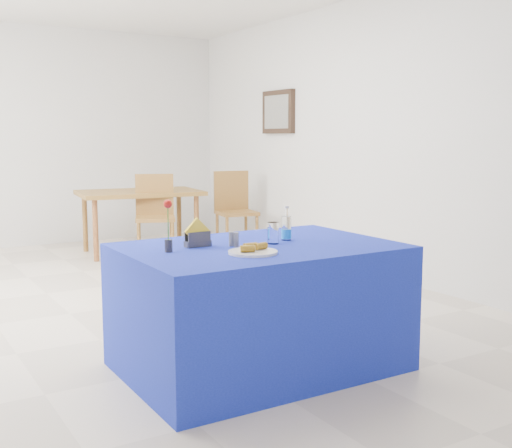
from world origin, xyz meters
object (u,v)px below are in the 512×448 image
Objects in this scene: water_bottle at (286,229)px; chair_bg_left at (155,210)px; chair_bg_right at (234,205)px; plate at (253,252)px; oak_table at (140,197)px; blue_table at (259,307)px.

chair_bg_left is (0.57, 3.55, -0.27)m from water_bottle.
chair_bg_right is (1.02, -0.05, 0.01)m from chair_bg_left.
water_bottle is 3.85m from chair_bg_right.
plate is 3.97m from chair_bg_left.
chair_bg_right is (2.00, 3.79, -0.20)m from plate.
chair_bg_right is (1.01, -0.53, -0.11)m from oak_table.
plate is 0.52m from water_bottle.
blue_table is at bearing -107.30° from chair_bg_right.
chair_bg_left is at bearing 75.60° from plate.
chair_bg_left reaches higher than plate.
blue_table is 0.52m from water_bottle.
plate reaches higher than blue_table.
water_bottle is at bearing 34.94° from plate.
blue_table is 3.71m from chair_bg_left.
plate is at bearing -145.06° from water_bottle.
blue_table reaches higher than oak_table.
water_bottle is at bearing -77.48° from chair_bg_left.
chair_bg_left is at bearing -90.26° from oak_table.
blue_table is at bearing -80.98° from chair_bg_left.
chair_bg_right reaches higher than blue_table.
chair_bg_left is at bearing 77.41° from blue_table.
plate is at bearing -102.88° from oak_table.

